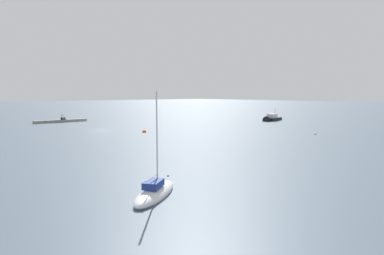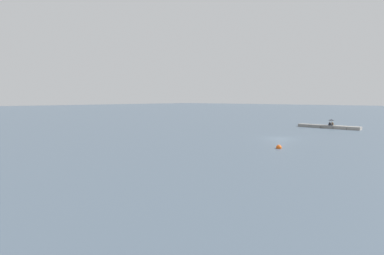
{
  "view_description": "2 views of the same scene",
  "coord_description": "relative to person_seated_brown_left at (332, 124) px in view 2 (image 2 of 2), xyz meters",
  "views": [
    {
      "loc": [
        26.89,
        57.35,
        6.84
      ],
      "look_at": [
        -3.12,
        22.36,
        2.04
      ],
      "focal_mm": 30.72,
      "sensor_mm": 36.0,
      "label": 1
    },
    {
      "loc": [
        -20.56,
        42.54,
        6.06
      ],
      "look_at": [
        -1.44,
        21.32,
        3.31
      ],
      "focal_mm": 28.4,
      "sensor_mm": 36.0,
      "label": 2
    }
  ],
  "objects": [
    {
      "name": "person_seated_dark_right",
      "position": [
        0.56,
        -0.13,
        0.0
      ],
      "size": [
        0.41,
        0.62,
        0.73
      ],
      "rotation": [
        0.0,
        0.0,
        0.05
      ],
      "color": "#1E2333",
      "rests_on": "seawall_pier"
    },
    {
      "name": "seawall_pier",
      "position": [
        0.81,
        -0.16,
        -0.56
      ],
      "size": [
        12.07,
        1.73,
        0.61
      ],
      "color": "gray",
      "rests_on": "ground_plane"
    },
    {
      "name": "mooring_buoy_near",
      "position": [
        -3.23,
        30.19,
        -0.75
      ],
      "size": [
        0.68,
        0.68,
        0.68
      ],
      "color": "#EA5914",
      "rests_on": "ground_plane"
    },
    {
      "name": "umbrella_open_black",
      "position": [
        0.28,
        -0.13,
        0.85
      ],
      "size": [
        1.21,
        1.21,
        1.27
      ],
      "color": "black",
      "rests_on": "seawall_pier"
    },
    {
      "name": "ground_plane",
      "position": [
        0.81,
        21.77,
        -0.87
      ],
      "size": [
        500.0,
        500.0,
        0.0
      ],
      "primitive_type": "plane",
      "color": "#475666"
    },
    {
      "name": "person_seated_brown_left",
      "position": [
        0.0,
        0.0,
        0.0
      ],
      "size": [
        0.41,
        0.62,
        0.73
      ],
      "rotation": [
        0.0,
        0.0,
        0.05
      ],
      "color": "#1E2333",
      "rests_on": "seawall_pier"
    }
  ]
}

